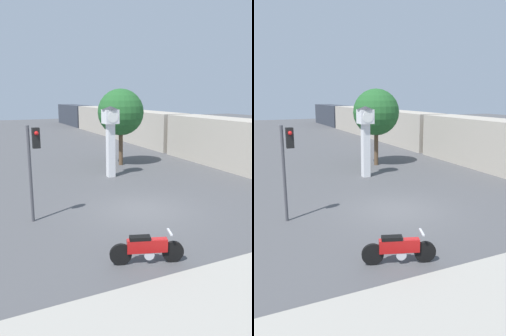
{
  "view_description": "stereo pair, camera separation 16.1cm",
  "coord_description": "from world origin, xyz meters",
  "views": [
    {
      "loc": [
        -6.63,
        -12.18,
        4.99
      ],
      "look_at": [
        -0.43,
        0.86,
        1.79
      ],
      "focal_mm": 35.0,
      "sensor_mm": 36.0,
      "label": 1
    },
    {
      "loc": [
        -6.48,
        -12.25,
        4.99
      ],
      "look_at": [
        -0.43,
        0.86,
        1.79
      ],
      "focal_mm": 35.0,
      "sensor_mm": 36.0,
      "label": 2
    }
  ],
  "objects": [
    {
      "name": "freight_train",
      "position": [
        10.0,
        24.51,
        1.7
      ],
      "size": [
        2.8,
        49.89,
        3.4
      ],
      "color": "#ADA393",
      "rests_on": "ground_plane"
    },
    {
      "name": "traffic_light",
      "position": [
        -4.51,
        0.74,
        2.68
      ],
      "size": [
        0.5,
        0.35,
        3.88
      ],
      "color": "#47474C",
      "rests_on": "ground_plane"
    },
    {
      "name": "clock_tower",
      "position": [
        1.1,
        6.29,
        2.89
      ],
      "size": [
        1.02,
        1.02,
        4.37
      ],
      "color": "white",
      "rests_on": "ground_plane"
    },
    {
      "name": "motorcycle",
      "position": [
        -2.15,
        -4.23,
        0.48
      ],
      "size": [
        2.19,
        0.88,
        1.0
      ],
      "rotation": [
        0.0,
        0.0,
        -0.33
      ],
      "color": "black",
      "rests_on": "ground_plane"
    },
    {
      "name": "street_tree",
      "position": [
        3.15,
        9.28,
        3.82
      ],
      "size": [
        3.29,
        3.29,
        5.48
      ],
      "color": "brown",
      "rests_on": "ground_plane"
    },
    {
      "name": "ground_plane",
      "position": [
        0.0,
        0.0,
        0.0
      ],
      "size": [
        120.0,
        120.0,
        0.0
      ],
      "primitive_type": "plane",
      "color": "#4C4C4F"
    }
  ]
}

